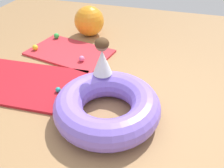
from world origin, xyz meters
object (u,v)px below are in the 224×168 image
object	(u,v)px
play_ball_green	(56,36)
exercise_ball_large	(89,21)
inflatable_cushion	(107,106)
child_in_white	(102,57)
play_ball_yellow	(35,47)
play_ball_teal	(58,90)
play_ball_pink	(82,59)

from	to	relation	value
play_ball_green	exercise_ball_large	xyz separation A→B (m)	(0.52, 0.42, 0.20)
inflatable_cushion	child_in_white	distance (m)	0.61
play_ball_yellow	child_in_white	bearing A→B (deg)	-27.79
inflatable_cushion	exercise_ball_large	bearing A→B (deg)	116.04
inflatable_cushion	play_ball_teal	distance (m)	0.81
play_ball_teal	inflatable_cushion	bearing A→B (deg)	-17.06
play_ball_teal	play_ball_pink	size ratio (longest dim) A/B	0.75
play_ball_teal	play_ball_pink	bearing A→B (deg)	90.90
play_ball_teal	play_ball_yellow	world-z (taller)	play_ball_yellow
play_ball_green	inflatable_cushion	bearing A→B (deg)	-47.93
exercise_ball_large	play_ball_teal	bearing A→B (deg)	-81.46
play_ball_yellow	play_ball_pink	distance (m)	0.94
play_ball_teal	play_ball_green	size ratio (longest dim) A/B	0.70
play_ball_yellow	play_ball_teal	bearing A→B (deg)	-45.96
play_ball_pink	play_ball_green	bearing A→B (deg)	140.17
exercise_ball_large	inflatable_cushion	bearing A→B (deg)	-63.96
inflatable_cushion	play_ball_pink	world-z (taller)	inflatable_cushion
play_ball_pink	exercise_ball_large	size ratio (longest dim) A/B	0.16
child_in_white	play_ball_teal	xyz separation A→B (m)	(-0.58, -0.17, -0.51)
play_ball_teal	exercise_ball_large	bearing A→B (deg)	98.54
inflatable_cushion	play_ball_teal	world-z (taller)	inflatable_cushion
exercise_ball_large	child_in_white	bearing A→B (deg)	-63.67
child_in_white	play_ball_green	xyz separation A→B (m)	(-1.40, 1.35, -0.49)
child_in_white	play_ball_teal	world-z (taller)	child_in_white
child_in_white	play_ball_teal	bearing A→B (deg)	27.51
inflatable_cushion	exercise_ball_large	distance (m)	2.43
child_in_white	play_ball_yellow	world-z (taller)	child_in_white
play_ball_pink	play_ball_teal	bearing A→B (deg)	-89.10
play_ball_pink	exercise_ball_large	bearing A→B (deg)	104.35
inflatable_cushion	play_ball_pink	size ratio (longest dim) A/B	13.10
inflatable_cushion	play_ball_teal	bearing A→B (deg)	162.94
child_in_white	exercise_ball_large	bearing A→B (deg)	-52.76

